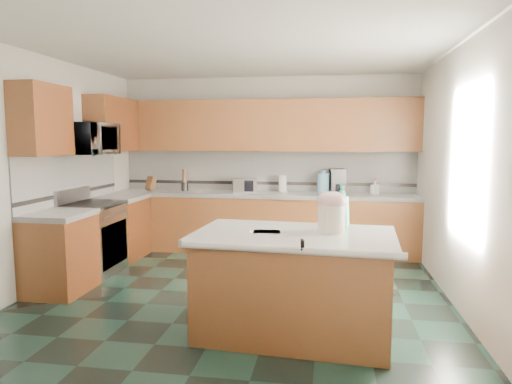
% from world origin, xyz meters
% --- Properties ---
extents(floor, '(4.60, 4.60, 0.00)m').
position_xyz_m(floor, '(0.00, 0.00, 0.00)').
color(floor, black).
rests_on(floor, ground).
extents(ceiling, '(4.60, 4.60, 0.00)m').
position_xyz_m(ceiling, '(0.00, 0.00, 2.70)').
color(ceiling, white).
rests_on(ceiling, ground).
extents(wall_back, '(4.60, 0.04, 2.70)m').
position_xyz_m(wall_back, '(0.00, 2.32, 1.35)').
color(wall_back, silver).
rests_on(wall_back, ground).
extents(wall_front, '(4.60, 0.04, 2.70)m').
position_xyz_m(wall_front, '(0.00, -2.32, 1.35)').
color(wall_front, silver).
rests_on(wall_front, ground).
extents(wall_left, '(0.04, 4.60, 2.70)m').
position_xyz_m(wall_left, '(-2.32, 0.00, 1.35)').
color(wall_left, silver).
rests_on(wall_left, ground).
extents(wall_right, '(0.04, 4.60, 2.70)m').
position_xyz_m(wall_right, '(2.32, 0.00, 1.35)').
color(wall_right, silver).
rests_on(wall_right, ground).
extents(back_base_cab, '(4.60, 0.60, 0.86)m').
position_xyz_m(back_base_cab, '(0.00, 2.00, 0.43)').
color(back_base_cab, '#361608').
rests_on(back_base_cab, ground).
extents(back_countertop, '(4.60, 0.64, 0.06)m').
position_xyz_m(back_countertop, '(0.00, 2.00, 0.89)').
color(back_countertop, silver).
rests_on(back_countertop, back_base_cab).
extents(back_upper_cab, '(4.60, 0.33, 0.78)m').
position_xyz_m(back_upper_cab, '(0.00, 2.13, 1.94)').
color(back_upper_cab, '#361608').
rests_on(back_upper_cab, wall_back).
extents(back_backsplash, '(4.60, 0.02, 0.63)m').
position_xyz_m(back_backsplash, '(0.00, 2.29, 1.24)').
color(back_backsplash, silver).
rests_on(back_backsplash, back_countertop).
extents(back_accent_band, '(4.60, 0.01, 0.05)m').
position_xyz_m(back_accent_band, '(0.00, 2.28, 1.04)').
color(back_accent_band, black).
rests_on(back_accent_band, back_countertop).
extents(left_base_cab_rear, '(0.60, 0.82, 0.86)m').
position_xyz_m(left_base_cab_rear, '(-2.00, 1.29, 0.43)').
color(left_base_cab_rear, '#361608').
rests_on(left_base_cab_rear, ground).
extents(left_counter_rear, '(0.64, 0.82, 0.06)m').
position_xyz_m(left_counter_rear, '(-2.00, 1.29, 0.89)').
color(left_counter_rear, silver).
rests_on(left_counter_rear, left_base_cab_rear).
extents(left_base_cab_front, '(0.60, 0.72, 0.86)m').
position_xyz_m(left_base_cab_front, '(-2.00, -0.24, 0.43)').
color(left_base_cab_front, '#361608').
rests_on(left_base_cab_front, ground).
extents(left_counter_front, '(0.64, 0.72, 0.06)m').
position_xyz_m(left_counter_front, '(-2.00, -0.24, 0.89)').
color(left_counter_front, silver).
rests_on(left_counter_front, left_base_cab_front).
extents(left_backsplash, '(0.02, 2.30, 0.63)m').
position_xyz_m(left_backsplash, '(-2.29, 0.55, 1.24)').
color(left_backsplash, silver).
rests_on(left_backsplash, wall_left).
extents(left_accent_band, '(0.01, 2.30, 0.05)m').
position_xyz_m(left_accent_band, '(-2.28, 0.55, 1.04)').
color(left_accent_band, black).
rests_on(left_accent_band, wall_left).
extents(left_upper_cab_rear, '(0.33, 1.09, 0.78)m').
position_xyz_m(left_upper_cab_rear, '(-2.13, 1.42, 1.94)').
color(left_upper_cab_rear, '#361608').
rests_on(left_upper_cab_rear, wall_left).
extents(left_upper_cab_front, '(0.33, 0.72, 0.78)m').
position_xyz_m(left_upper_cab_front, '(-2.13, -0.24, 1.94)').
color(left_upper_cab_front, '#361608').
rests_on(left_upper_cab_front, wall_left).
extents(range_body, '(0.60, 0.76, 0.88)m').
position_xyz_m(range_body, '(-2.00, 0.50, 0.44)').
color(range_body, '#B7B7BC').
rests_on(range_body, ground).
extents(range_oven_door, '(0.02, 0.68, 0.55)m').
position_xyz_m(range_oven_door, '(-1.71, 0.50, 0.40)').
color(range_oven_door, black).
rests_on(range_oven_door, range_body).
extents(range_cooktop, '(0.62, 0.78, 0.04)m').
position_xyz_m(range_cooktop, '(-2.00, 0.50, 0.90)').
color(range_cooktop, black).
rests_on(range_cooktop, range_body).
extents(range_handle, '(0.02, 0.66, 0.02)m').
position_xyz_m(range_handle, '(-1.68, 0.50, 0.78)').
color(range_handle, '#B7B7BC').
rests_on(range_handle, range_body).
extents(range_backguard, '(0.06, 0.76, 0.18)m').
position_xyz_m(range_backguard, '(-2.26, 0.50, 1.02)').
color(range_backguard, '#B7B7BC').
rests_on(range_backguard, range_body).
extents(microwave, '(0.50, 0.73, 0.41)m').
position_xyz_m(microwave, '(-2.00, 0.50, 1.73)').
color(microwave, '#B7B7BC').
rests_on(microwave, wall_left).
extents(island_base, '(1.69, 1.05, 0.86)m').
position_xyz_m(island_base, '(0.69, -0.94, 0.43)').
color(island_base, '#361608').
rests_on(island_base, ground).
extents(island_top, '(1.80, 1.15, 0.06)m').
position_xyz_m(island_top, '(0.69, -0.94, 0.89)').
color(island_top, silver).
rests_on(island_top, island_base).
extents(island_bullnose, '(1.73, 0.18, 0.06)m').
position_xyz_m(island_bullnose, '(0.69, -1.46, 0.89)').
color(island_bullnose, silver).
rests_on(island_bullnose, island_base).
extents(treat_jar, '(0.31, 0.31, 0.25)m').
position_xyz_m(treat_jar, '(1.01, -0.88, 1.04)').
color(treat_jar, beige).
rests_on(treat_jar, island_top).
extents(treat_jar_lid, '(0.25, 0.25, 0.16)m').
position_xyz_m(treat_jar_lid, '(1.01, -0.88, 1.20)').
color(treat_jar_lid, '#D19598').
rests_on(treat_jar_lid, treat_jar).
extents(treat_jar_knob, '(0.08, 0.03, 0.03)m').
position_xyz_m(treat_jar_knob, '(1.01, -0.88, 1.26)').
color(treat_jar_knob, tan).
rests_on(treat_jar_knob, treat_jar_lid).
extents(treat_jar_knob_end_l, '(0.04, 0.04, 0.04)m').
position_xyz_m(treat_jar_knob_end_l, '(0.97, -0.88, 1.26)').
color(treat_jar_knob_end_l, tan).
rests_on(treat_jar_knob_end_l, treat_jar_lid).
extents(treat_jar_knob_end_r, '(0.04, 0.04, 0.04)m').
position_xyz_m(treat_jar_knob_end_r, '(1.05, -0.88, 1.26)').
color(treat_jar_knob_end_r, tan).
rests_on(treat_jar_knob_end_r, treat_jar_lid).
extents(soap_bottle_island, '(0.20, 0.20, 0.41)m').
position_xyz_m(soap_bottle_island, '(1.10, -0.64, 1.12)').
color(soap_bottle_island, '#299675').
rests_on(soap_bottle_island, island_top).
extents(paper_sheet_a, '(0.25, 0.20, 0.00)m').
position_xyz_m(paper_sheet_a, '(0.45, -0.95, 0.92)').
color(paper_sheet_a, white).
rests_on(paper_sheet_a, island_top).
extents(paper_sheet_b, '(0.30, 0.25, 0.00)m').
position_xyz_m(paper_sheet_b, '(0.44, -0.95, 0.92)').
color(paper_sheet_b, white).
rests_on(paper_sheet_b, island_top).
extents(clamp_body, '(0.04, 0.09, 0.08)m').
position_xyz_m(clamp_body, '(0.79, -1.44, 0.93)').
color(clamp_body, black).
rests_on(clamp_body, island_top).
extents(clamp_handle, '(0.01, 0.06, 0.01)m').
position_xyz_m(clamp_handle, '(0.79, -1.49, 0.91)').
color(clamp_handle, black).
rests_on(clamp_handle, island_top).
extents(knife_block, '(0.17, 0.19, 0.24)m').
position_xyz_m(knife_block, '(-1.83, 2.05, 1.03)').
color(knife_block, '#472814').
rests_on(knife_block, back_countertop).
extents(utensil_crock, '(0.11, 0.11, 0.14)m').
position_xyz_m(utensil_crock, '(-1.28, 2.08, 0.99)').
color(utensil_crock, black).
rests_on(utensil_crock, back_countertop).
extents(utensil_bundle, '(0.06, 0.06, 0.20)m').
position_xyz_m(utensil_bundle, '(-1.28, 2.08, 1.16)').
color(utensil_bundle, '#472814').
rests_on(utensil_bundle, utensil_crock).
extents(toaster_oven, '(0.41, 0.33, 0.21)m').
position_xyz_m(toaster_oven, '(-0.31, 2.05, 1.02)').
color(toaster_oven, '#B7B7BC').
rests_on(toaster_oven, back_countertop).
extents(toaster_oven_door, '(0.32, 0.01, 0.17)m').
position_xyz_m(toaster_oven_door, '(-0.31, 1.93, 1.02)').
color(toaster_oven_door, black).
rests_on(toaster_oven_door, toaster_oven).
extents(paper_towel, '(0.12, 0.12, 0.26)m').
position_xyz_m(paper_towel, '(0.28, 2.10, 1.05)').
color(paper_towel, white).
rests_on(paper_towel, back_countertop).
extents(paper_towel_base, '(0.17, 0.17, 0.01)m').
position_xyz_m(paper_towel_base, '(0.28, 2.10, 0.93)').
color(paper_towel_base, '#B7B7BC').
rests_on(paper_towel_base, back_countertop).
extents(water_jug, '(0.19, 0.19, 0.31)m').
position_xyz_m(water_jug, '(0.90, 2.06, 1.07)').
color(water_jug, '#5D93AE').
rests_on(water_jug, back_countertop).
extents(water_jug_neck, '(0.09, 0.09, 0.04)m').
position_xyz_m(water_jug_neck, '(0.90, 2.06, 1.25)').
color(water_jug_neck, '#5D93AE').
rests_on(water_jug_neck, water_jug).
extents(coffee_maker, '(0.25, 0.27, 0.37)m').
position_xyz_m(coffee_maker, '(1.11, 2.08, 1.10)').
color(coffee_maker, black).
rests_on(coffee_maker, back_countertop).
extents(coffee_carafe, '(0.15, 0.15, 0.15)m').
position_xyz_m(coffee_carafe, '(1.11, 2.03, 1.00)').
color(coffee_carafe, black).
rests_on(coffee_carafe, back_countertop).
extents(soap_bottle_back, '(0.13, 0.13, 0.21)m').
position_xyz_m(soap_bottle_back, '(1.66, 2.05, 1.02)').
color(soap_bottle_back, white).
rests_on(soap_bottle_back, back_countertop).
extents(soap_back_cap, '(0.02, 0.02, 0.03)m').
position_xyz_m(soap_back_cap, '(1.66, 2.05, 1.14)').
color(soap_back_cap, red).
rests_on(soap_back_cap, soap_bottle_back).
extents(window_light_proxy, '(0.02, 1.40, 1.10)m').
position_xyz_m(window_light_proxy, '(2.29, -0.20, 1.50)').
color(window_light_proxy, white).
rests_on(window_light_proxy, wall_right).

